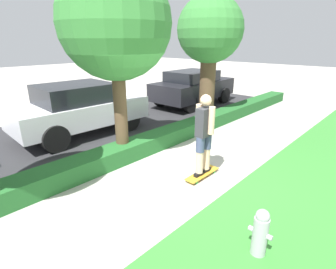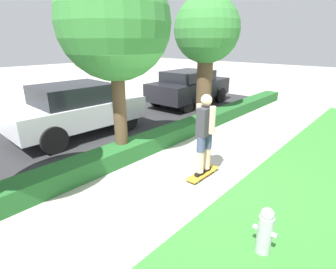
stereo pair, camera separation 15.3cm
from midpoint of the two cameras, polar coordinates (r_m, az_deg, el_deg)
ground_plane at (r=5.75m, az=4.70°, el=-8.78°), size 60.00×60.00×0.00m
street_asphalt at (r=8.76m, az=-17.27°, el=0.61°), size 17.88×5.00×0.01m
hedge_row at (r=6.67m, az=-6.05°, el=-2.74°), size 17.88×0.60×0.41m
skateboard at (r=5.69m, az=8.24°, el=-8.48°), size 0.92×0.24×0.08m
skater_person at (r=5.33m, az=8.71°, el=0.24°), size 0.50×0.43×1.69m
tree_mid at (r=6.04m, az=-10.67°, el=22.48°), size 2.40×2.40×4.29m
tree_far at (r=9.30m, az=9.61°, el=20.91°), size 2.17×2.17×4.18m
parked_car_middle at (r=8.39m, az=-18.31°, el=5.49°), size 3.97×1.96×1.55m
parked_car_rear at (r=11.94m, az=5.89°, el=10.31°), size 4.15×1.96×1.51m
fire_hydrant at (r=3.92m, az=20.59°, el=-19.33°), size 0.20×0.32×0.70m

